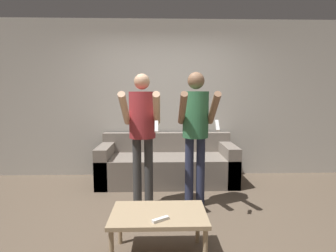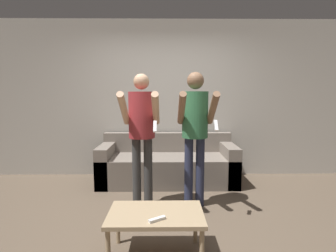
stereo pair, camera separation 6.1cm
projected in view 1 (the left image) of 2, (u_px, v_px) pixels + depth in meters
The scene contains 7 objects.
ground_plane at pixel (167, 221), 2.97m from camera, with size 14.00×14.00×0.00m, color brown.
wall_back at pixel (165, 99), 4.60m from camera, with size 6.40×0.06×2.70m.
couch at pixel (167, 165), 4.28m from camera, with size 2.18×0.83×0.77m.
person_standing_left at pixel (142, 125), 3.24m from camera, with size 0.45×0.69×1.68m.
person_standing_right at pixel (196, 124), 3.26m from camera, with size 0.44×0.64×1.70m.
coffee_table at pixel (159, 217), 2.29m from camera, with size 0.83×0.51×0.41m.
remote_on_table at pixel (161, 219), 2.13m from camera, with size 0.15×0.11×0.02m.
Camera 1 is at (-0.07, -2.82, 1.43)m, focal length 28.00 mm.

